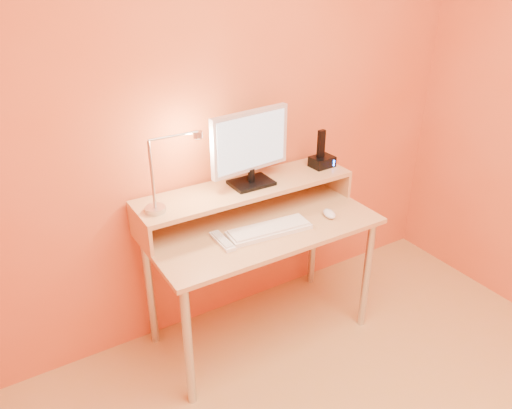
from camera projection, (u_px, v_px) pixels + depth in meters
wall_back at (229, 109)px, 2.56m from camera, size 3.00×0.04×2.50m
desk_leg_fl at (188, 347)px, 2.29m from camera, size 0.04×0.04×0.69m
desk_leg_fr at (367, 275)px, 2.79m from camera, size 0.04×0.04×0.69m
desk_leg_bl at (150, 291)px, 2.67m from camera, size 0.04×0.04×0.69m
desk_leg_br at (313, 236)px, 3.17m from camera, size 0.04×0.04×0.69m
desk_lower at (261, 226)px, 2.57m from camera, size 1.20×0.60×0.02m
shelf_riser_left at (140, 230)px, 2.37m from camera, size 0.02×0.30×0.14m
shelf_riser_right at (333, 178)px, 2.92m from camera, size 0.02×0.30×0.14m
desk_shelf at (246, 188)px, 2.61m from camera, size 1.20×0.30×0.02m
monitor_foot at (251, 183)px, 2.61m from camera, size 0.22×0.16×0.02m
monitor_neck at (251, 175)px, 2.59m from camera, size 0.04×0.04×0.07m
monitor_panel at (250, 141)px, 2.51m from camera, size 0.46×0.09×0.32m
monitor_back at (248, 140)px, 2.53m from camera, size 0.42×0.06×0.27m
monitor_screen at (252, 142)px, 2.50m from camera, size 0.42×0.05×0.27m
lamp_base at (155, 209)px, 2.33m from camera, size 0.10×0.10×0.02m
lamp_post at (152, 175)px, 2.25m from camera, size 0.01×0.01×0.33m
lamp_arm at (174, 136)px, 2.23m from camera, size 0.24×0.01×0.01m
lamp_head at (198, 135)px, 2.30m from camera, size 0.04×0.04×0.03m
lamp_bulb at (198, 138)px, 2.30m from camera, size 0.03×0.03×0.00m
phone_dock at (322, 162)px, 2.82m from camera, size 0.14×0.11×0.06m
phone_handset at (321, 144)px, 2.76m from camera, size 0.04×0.03×0.16m
phone_led at (334, 163)px, 2.80m from camera, size 0.01×0.00×0.04m
keyboard at (269, 230)px, 2.48m from camera, size 0.44×0.17×0.02m
mouse at (329, 214)px, 2.62m from camera, size 0.08×0.11×0.03m
remote_control at (222, 241)px, 2.39m from camera, size 0.06×0.19×0.02m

